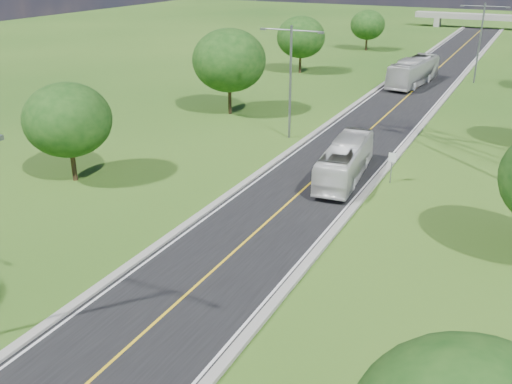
# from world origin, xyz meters

# --- Properties ---
(ground) EXTENTS (260.00, 260.00, 0.00)m
(ground) POSITION_xyz_m (0.00, 60.00, 0.00)
(ground) COLOR #1E4814
(ground) RESTS_ON ground
(road) EXTENTS (8.00, 150.00, 0.06)m
(road) POSITION_xyz_m (0.00, 66.00, 0.03)
(road) COLOR black
(road) RESTS_ON ground
(curb_left) EXTENTS (0.50, 150.00, 0.22)m
(curb_left) POSITION_xyz_m (-4.25, 66.00, 0.11)
(curb_left) COLOR gray
(curb_left) RESTS_ON ground
(curb_right) EXTENTS (0.50, 150.00, 0.22)m
(curb_right) POSITION_xyz_m (4.25, 66.00, 0.11)
(curb_right) COLOR gray
(curb_right) RESTS_ON ground
(speed_limit_sign) EXTENTS (0.55, 0.09, 2.40)m
(speed_limit_sign) POSITION_xyz_m (5.20, 37.98, 1.60)
(speed_limit_sign) COLOR slate
(speed_limit_sign) RESTS_ON ground
(overpass) EXTENTS (30.00, 3.00, 3.20)m
(overpass) POSITION_xyz_m (0.00, 140.00, 2.41)
(overpass) COLOR gray
(overpass) RESTS_ON ground
(streetlight_mid_left) EXTENTS (5.90, 0.25, 10.00)m
(streetlight_mid_left) POSITION_xyz_m (-6.00, 45.00, 5.94)
(streetlight_mid_left) COLOR slate
(streetlight_mid_left) RESTS_ON ground
(streetlight_far_right) EXTENTS (5.90, 0.25, 10.00)m
(streetlight_far_right) POSITION_xyz_m (6.00, 78.00, 5.94)
(streetlight_far_right) COLOR slate
(streetlight_far_right) RESTS_ON ground
(tree_lb) EXTENTS (6.30, 6.30, 7.33)m
(tree_lb) POSITION_xyz_m (-16.00, 28.00, 4.64)
(tree_lb) COLOR black
(tree_lb) RESTS_ON ground
(tree_lc) EXTENTS (7.56, 7.56, 8.79)m
(tree_lc) POSITION_xyz_m (-15.00, 50.00, 5.58)
(tree_lc) COLOR black
(tree_lc) RESTS_ON ground
(tree_ld) EXTENTS (6.72, 6.72, 7.82)m
(tree_ld) POSITION_xyz_m (-17.00, 74.00, 4.95)
(tree_ld) COLOR black
(tree_ld) RESTS_ON ground
(tree_le) EXTENTS (5.88, 5.88, 6.84)m
(tree_le) POSITION_xyz_m (-14.50, 98.00, 4.33)
(tree_le) COLOR black
(tree_le) RESTS_ON ground
(bus_outbound) EXTENTS (3.43, 10.39, 2.84)m
(bus_outbound) POSITION_xyz_m (1.94, 37.13, 1.48)
(bus_outbound) COLOR silver
(bus_outbound) RESTS_ON road
(bus_inbound) EXTENTS (4.21, 12.49, 3.41)m
(bus_inbound) POSITION_xyz_m (-0.88, 72.78, 1.77)
(bus_inbound) COLOR silver
(bus_inbound) RESTS_ON road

